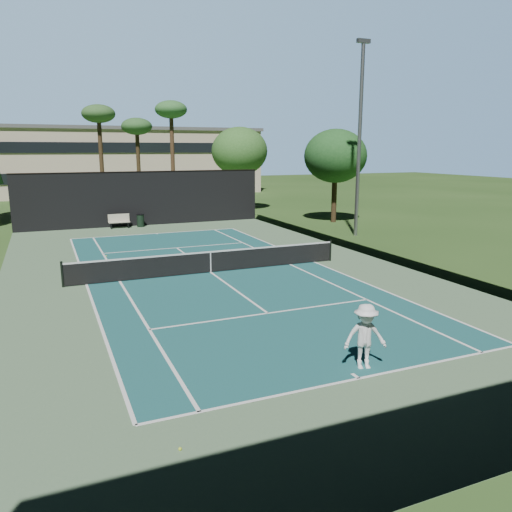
{
  "coord_description": "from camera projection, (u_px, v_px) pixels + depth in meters",
  "views": [
    {
      "loc": [
        -6.84,
        -21.43,
        5.59
      ],
      "look_at": [
        1.0,
        -3.0,
        1.3
      ],
      "focal_mm": 35.0,
      "sensor_mm": 36.0,
      "label": 1
    }
  ],
  "objects": [
    {
      "name": "tennis_ball_a",
      "position": [
        180.0,
        449.0,
        9.44
      ],
      "size": [
        0.07,
        0.07,
        0.07
      ],
      "primitive_type": "sphere",
      "color": "#C1DD32",
      "rests_on": "ground"
    },
    {
      "name": "park_bench",
      "position": [
        119.0,
        221.0,
        36.02
      ],
      "size": [
        1.5,
        0.45,
        1.02
      ],
      "color": "beige",
      "rests_on": "ground"
    },
    {
      "name": "palm_b",
      "position": [
        137.0,
        130.0,
        45.5
      ],
      "size": [
        2.8,
        2.8,
        8.42
      ],
      "color": "#3F2F1B",
      "rests_on": "ground"
    },
    {
      "name": "tennis_ball_c",
      "position": [
        173.0,
        264.0,
        24.63
      ],
      "size": [
        0.06,
        0.06,
        0.06
      ],
      "primitive_type": "sphere",
      "color": "#CFD530",
      "rests_on": "ground"
    },
    {
      "name": "player",
      "position": [
        365.0,
        337.0,
        12.84
      ],
      "size": [
        1.26,
        0.93,
        1.74
      ],
      "primitive_type": "imported",
      "rotation": [
        0.0,
        0.0,
        -0.28
      ],
      "color": "white",
      "rests_on": "ground"
    },
    {
      "name": "tennis_net",
      "position": [
        211.0,
        261.0,
        22.95
      ],
      "size": [
        12.9,
        0.1,
        1.1
      ],
      "color": "black",
      "rests_on": "ground"
    },
    {
      "name": "trash_bin",
      "position": [
        140.0,
        220.0,
        36.64
      ],
      "size": [
        0.56,
        0.56,
        0.95
      ],
      "color": "black",
      "rests_on": "ground"
    },
    {
      "name": "court_lines",
      "position": [
        211.0,
        272.0,
        23.07
      ],
      "size": [
        11.07,
        23.87,
        0.01
      ],
      "color": "white",
      "rests_on": "ground"
    },
    {
      "name": "palm_c",
      "position": [
        171.0,
        114.0,
        43.5
      ],
      "size": [
        2.8,
        2.8,
        9.77
      ],
      "color": "#4F3622",
      "rests_on": "ground"
    },
    {
      "name": "tennis_ball_b",
      "position": [
        106.0,
        270.0,
        23.43
      ],
      "size": [
        0.06,
        0.06,
        0.06
      ],
      "primitive_type": "sphere",
      "color": "#C6DF32",
      "rests_on": "ground"
    },
    {
      "name": "tennis_ball_d",
      "position": [
        106.0,
        256.0,
        26.56
      ],
      "size": [
        0.07,
        0.07,
        0.07
      ],
      "primitive_type": "sphere",
      "color": "#C6E233",
      "rests_on": "ground"
    },
    {
      "name": "court_surface",
      "position": [
        211.0,
        272.0,
        23.07
      ],
      "size": [
        10.97,
        23.77,
        0.01
      ],
      "primitive_type": "cube",
      "color": "#1B5657",
      "rests_on": "ground"
    },
    {
      "name": "light_pole",
      "position": [
        360.0,
        135.0,
        31.71
      ],
      "size": [
        0.9,
        0.25,
        12.22
      ],
      "color": "#92949A",
      "rests_on": "ground"
    },
    {
      "name": "ground",
      "position": [
        211.0,
        273.0,
        23.07
      ],
      "size": [
        160.0,
        160.0,
        0.0
      ],
      "primitive_type": "plane",
      "color": "#2B4D1D",
      "rests_on": "ground"
    },
    {
      "name": "decid_tree_a",
      "position": [
        240.0,
        151.0,
        45.56
      ],
      "size": [
        5.12,
        5.12,
        7.62
      ],
      "color": "#48301F",
      "rests_on": "ground"
    },
    {
      "name": "fence",
      "position": [
        210.0,
        230.0,
        22.71
      ],
      "size": [
        18.04,
        32.05,
        4.03
      ],
      "color": "black",
      "rests_on": "ground"
    },
    {
      "name": "campus_building",
      "position": [
        99.0,
        161.0,
        63.56
      ],
      "size": [
        40.5,
        12.5,
        8.3
      ],
      "color": "beige",
      "rests_on": "ground"
    },
    {
      "name": "decid_tree_b",
      "position": [
        335.0,
        156.0,
        38.16
      ],
      "size": [
        4.8,
        4.8,
        7.14
      ],
      "color": "#402E1B",
      "rests_on": "ground"
    },
    {
      "name": "apron_slab",
      "position": [
        211.0,
        273.0,
        23.07
      ],
      "size": [
        18.0,
        32.0,
        0.01
      ],
      "primitive_type": "cube",
      "color": "#567854",
      "rests_on": "ground"
    },
    {
      "name": "palm_a",
      "position": [
        99.0,
        118.0,
        42.19
      ],
      "size": [
        2.8,
        2.8,
        9.32
      ],
      "color": "#44311D",
      "rests_on": "ground"
    }
  ]
}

